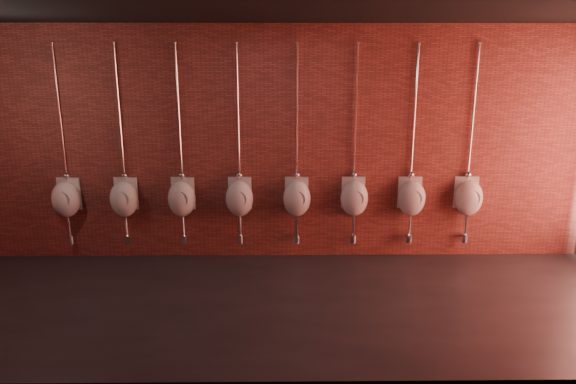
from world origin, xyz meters
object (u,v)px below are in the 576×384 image
urinal_0 (66,198)px  urinal_6 (411,197)px  urinal_2 (182,198)px  urinal_3 (239,197)px  urinal_1 (124,198)px  urinal_7 (468,197)px  urinal_4 (297,197)px  urinal_5 (354,197)px

urinal_0 → urinal_6: same height
urinal_6 → urinal_0: bearing=180.0°
urinal_2 → urinal_3: (0.79, 0.00, 0.00)m
urinal_0 → urinal_3: (2.37, 0.00, 0.00)m
urinal_1 → urinal_7: size_ratio=1.00×
urinal_4 → urinal_7: same height
urinal_1 → urinal_7: bearing=0.0°
urinal_1 → urinal_5: size_ratio=1.00×
urinal_5 → urinal_7: 1.58m
urinal_1 → urinal_7: 4.75m
urinal_0 → urinal_2: (1.58, 0.00, 0.00)m
urinal_5 → urinal_7: bearing=0.0°
urinal_0 → urinal_1: size_ratio=1.00×
urinal_0 → urinal_5: 3.96m
urinal_1 → urinal_4: bearing=0.0°
urinal_5 → urinal_4: bearing=180.0°
urinal_0 → urinal_7: bearing=0.0°
urinal_0 → urinal_3: 2.37m
urinal_1 → urinal_6: 3.96m
urinal_6 → urinal_7: same height
urinal_2 → urinal_1: bearing=180.0°
urinal_5 → urinal_1: bearing=180.0°
urinal_1 → urinal_3: size_ratio=1.00×
urinal_0 → urinal_6: size_ratio=1.00×
urinal_2 → urinal_6: size_ratio=1.00×
urinal_0 → urinal_6: bearing=0.0°
urinal_6 → urinal_5: bearing=180.0°
urinal_6 → urinal_7: 0.79m
urinal_5 → urinal_6: 0.79m
urinal_5 → urinal_6: size_ratio=1.00×
urinal_0 → urinal_6: 4.75m
urinal_1 → urinal_5: (3.17, 0.00, 0.00)m
urinal_0 → urinal_2: same height
urinal_4 → urinal_5: (0.79, 0.00, 0.00)m
urinal_2 → urinal_5: size_ratio=1.00×
urinal_0 → urinal_7: 5.54m
urinal_2 → urinal_4: bearing=0.0°
urinal_0 → urinal_7: size_ratio=1.00×
urinal_7 → urinal_1: bearing=180.0°
urinal_0 → urinal_4: bearing=0.0°
urinal_4 → urinal_6: bearing=0.0°
urinal_0 → urinal_1: bearing=0.0°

